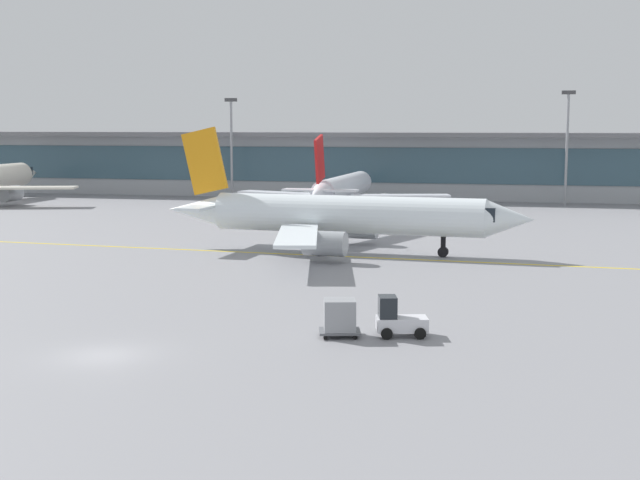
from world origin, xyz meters
TOP-DOWN VIEW (x-y plane):
  - ground_plane at (0.00, 0.00)m, footprint 400.00×400.00m
  - taxiway_centreline_stripe at (4.98, 33.60)m, footprint 109.78×7.64m
  - terminal_concourse at (0.00, 93.36)m, footprint 204.62×11.00m
  - gate_airplane_1 at (-2.54, 71.35)m, footprint 27.12×29.14m
  - taxiing_regional_jet at (4.57, 35.63)m, footprint 32.00×29.69m
  - baggage_tug at (13.05, 6.86)m, footprint 2.86×2.13m
  - cargo_dolly_lead at (10.16, 6.13)m, footprint 2.43×2.06m
  - apron_light_mast_1 at (-21.75, 85.75)m, footprint 1.80×0.36m
  - apron_light_mast_2 at (24.92, 85.45)m, footprint 1.80×0.36m

SIDE VIEW (x-z plane):
  - ground_plane at x=0.00m, z-range 0.00..0.00m
  - taxiway_centreline_stripe at x=4.98m, z-range 0.00..0.01m
  - baggage_tug at x=13.05m, z-range -0.16..1.94m
  - cargo_dolly_lead at x=10.16m, z-range 0.08..2.02m
  - gate_airplane_1 at x=-2.54m, z-range -1.93..7.73m
  - taxiing_regional_jet at x=4.57m, z-range -2.12..8.48m
  - terminal_concourse at x=0.00m, z-range 0.12..9.72m
  - apron_light_mast_1 at x=-21.75m, z-range 0.69..15.16m
  - apron_light_mast_2 at x=24.92m, z-range 0.69..15.86m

